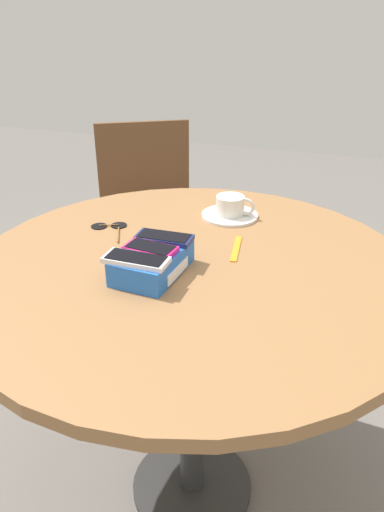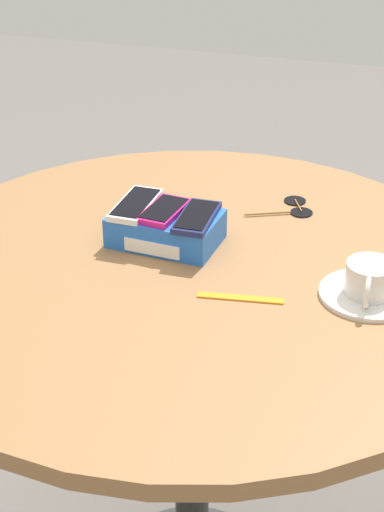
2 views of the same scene
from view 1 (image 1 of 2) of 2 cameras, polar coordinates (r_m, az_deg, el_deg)
ground_plane at (r=1.71m, az=-0.00°, el=-24.86°), size 8.00×8.00×0.00m
round_table at (r=1.24m, az=-0.00°, el=-4.85°), size 1.08×1.08×0.79m
phone_box at (r=1.14m, az=-4.55°, el=-0.68°), size 0.20×0.14×0.06m
phone_white at (r=1.08m, az=-6.42°, el=-0.41°), size 0.06×0.14×0.01m
phone_magenta at (r=1.12m, az=-4.76°, el=0.83°), size 0.07×0.12×0.01m
phone_navy at (r=1.17m, az=-3.20°, el=2.10°), size 0.06×0.13×0.01m
saucer at (r=1.46m, az=4.34°, el=4.66°), size 0.16×0.16×0.01m
coffee_cup at (r=1.44m, az=4.50°, el=5.83°), size 0.08×0.11×0.05m
lanyard_strap at (r=1.26m, az=5.07°, el=0.85°), size 0.14×0.04×0.00m
sunglasses at (r=1.40m, az=-9.36°, el=3.32°), size 0.13×0.12×0.01m
chair_near_window at (r=2.18m, az=-4.91°, el=3.61°), size 0.58×0.58×0.89m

